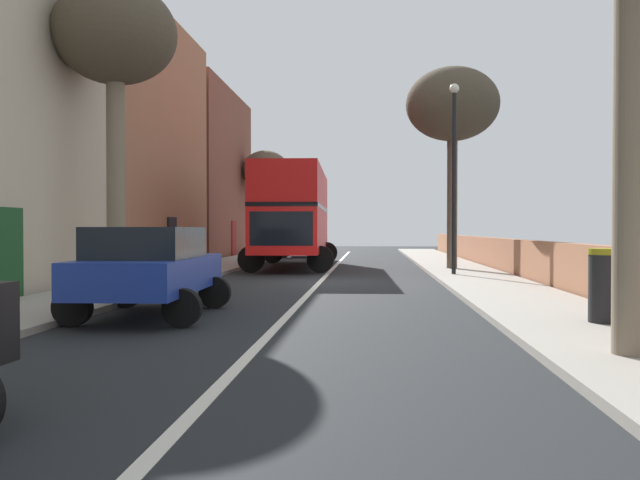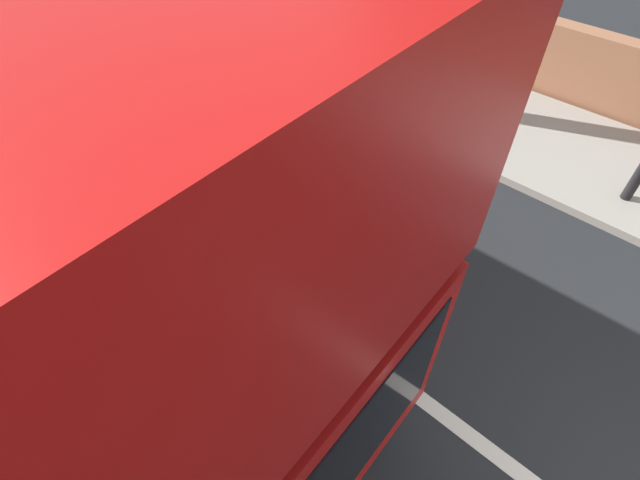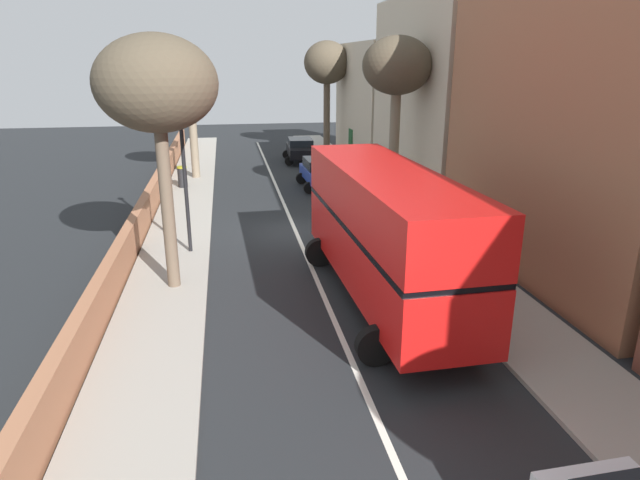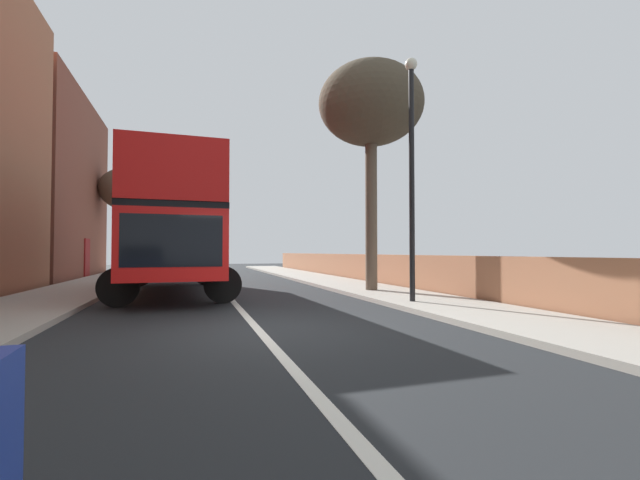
# 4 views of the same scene
# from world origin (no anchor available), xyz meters

# --- Properties ---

